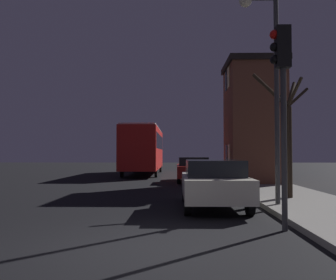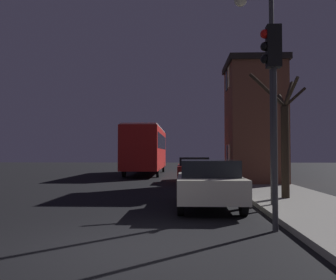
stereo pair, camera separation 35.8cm
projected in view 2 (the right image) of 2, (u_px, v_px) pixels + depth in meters
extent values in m
plane|color=black|center=(122.00, 249.00, 6.36)|extent=(120.00, 120.00, 0.00)
cube|color=brown|center=(254.00, 124.00, 19.78)|extent=(2.75, 3.59, 6.05)
cube|color=black|center=(254.00, 65.00, 19.90)|extent=(2.99, 3.83, 0.30)
cube|color=#F2D172|center=(229.00, 155.00, 19.30)|extent=(0.03, 0.70, 1.10)
cube|color=black|center=(227.00, 155.00, 20.26)|extent=(0.03, 0.70, 1.10)
cube|color=#F2D172|center=(229.00, 77.00, 19.45)|extent=(0.03, 0.70, 1.10)
cube|color=black|center=(227.00, 81.00, 20.41)|extent=(0.03, 0.70, 1.10)
cylinder|color=#38383A|center=(272.00, 98.00, 10.96)|extent=(0.14, 0.14, 6.18)
sphere|color=#F4EAC6|center=(241.00, 0.00, 11.10)|extent=(0.38, 0.38, 0.38)
cylinder|color=#38383A|center=(275.00, 149.00, 7.84)|extent=(0.12, 0.12, 3.44)
cube|color=black|center=(274.00, 46.00, 7.91)|extent=(0.30, 0.24, 0.90)
sphere|color=red|center=(265.00, 34.00, 7.93)|extent=(0.20, 0.20, 0.20)
sphere|color=black|center=(265.00, 47.00, 7.92)|extent=(0.20, 0.20, 0.20)
sphere|color=black|center=(265.00, 59.00, 7.91)|extent=(0.20, 0.20, 0.20)
cylinder|color=#2D2319|center=(285.00, 152.00, 12.50)|extent=(0.27, 0.27, 3.05)
cylinder|color=#2D2319|center=(295.00, 97.00, 12.77)|extent=(0.92, 0.56, 0.77)
cylinder|color=#2D2319|center=(282.00, 101.00, 12.94)|extent=(0.14, 0.84, 0.60)
cylinder|color=#2D2319|center=(291.00, 92.00, 12.11)|extent=(0.29, 0.99, 0.89)
cylinder|color=#2D2319|center=(288.00, 94.00, 13.09)|extent=(0.71, 1.20, 1.10)
cylinder|color=#2D2319|center=(267.00, 90.00, 12.65)|extent=(1.22, 0.23, 1.21)
cube|color=red|center=(146.00, 149.00, 29.01)|extent=(2.49, 11.06, 2.98)
cube|color=black|center=(146.00, 142.00, 29.03)|extent=(2.51, 10.17, 1.07)
cube|color=#B2B2B2|center=(146.00, 129.00, 29.07)|extent=(2.36, 10.50, 0.12)
cylinder|color=black|center=(163.00, 167.00, 32.50)|extent=(0.18, 0.96, 0.96)
cylinder|color=black|center=(137.00, 167.00, 32.59)|extent=(0.18, 0.96, 0.96)
cylinder|color=black|center=(158.00, 170.00, 25.32)|extent=(0.18, 0.96, 0.96)
cylinder|color=black|center=(124.00, 170.00, 25.42)|extent=(0.18, 0.96, 0.96)
cube|color=beige|center=(208.00, 186.00, 11.18)|extent=(1.81, 4.38, 0.63)
cube|color=black|center=(209.00, 168.00, 10.98)|extent=(1.59, 2.28, 0.46)
cylinder|color=black|center=(230.00, 192.00, 12.56)|extent=(0.18, 0.67, 0.67)
cylinder|color=black|center=(181.00, 191.00, 12.63)|extent=(0.18, 0.67, 0.67)
cylinder|color=black|center=(243.00, 203.00, 9.72)|extent=(0.18, 0.67, 0.67)
cylinder|color=black|center=(181.00, 203.00, 9.78)|extent=(0.18, 0.67, 0.67)
cube|color=#B21E19|center=(194.00, 171.00, 21.51)|extent=(1.82, 4.55, 0.63)
cube|color=black|center=(194.00, 161.00, 21.30)|extent=(1.60, 2.37, 0.47)
cylinder|color=black|center=(206.00, 175.00, 22.94)|extent=(0.18, 0.62, 0.62)
cylinder|color=black|center=(180.00, 175.00, 23.01)|extent=(0.18, 0.62, 0.62)
cylinder|color=black|center=(210.00, 178.00, 19.99)|extent=(0.18, 0.62, 0.62)
cylinder|color=black|center=(179.00, 178.00, 20.05)|extent=(0.18, 0.62, 0.62)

